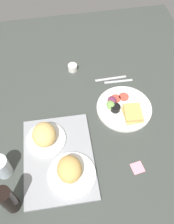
{
  "coord_description": "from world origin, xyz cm",
  "views": [
    {
      "loc": [
        -69.0,
        15.61,
        109.16
      ],
      "look_at": [
        2.0,
        3.0,
        4.0
      ],
      "focal_mm": 38.99,
      "sensor_mm": 36.0,
      "label": 1
    }
  ],
  "objects_px": {
    "sticky_note": "(137,168)",
    "fork": "(118,81)",
    "knife": "(111,78)",
    "bread_plate_far": "(45,136)",
    "plate_with_salad": "(124,108)",
    "serving_tray": "(59,158)",
    "soda_bottle": "(8,200)",
    "espresso_cup": "(73,68)",
    "bread_plate_near": "(70,171)",
    "drinking_glass": "(2,167)"
  },
  "relations": [
    {
      "from": "plate_with_salad",
      "to": "espresso_cup",
      "type": "relative_size",
      "value": 5.36
    },
    {
      "from": "serving_tray",
      "to": "soda_bottle",
      "type": "bearing_deg",
      "value": 130.45
    },
    {
      "from": "knife",
      "to": "sticky_note",
      "type": "bearing_deg",
      "value": 88.78
    },
    {
      "from": "soda_bottle",
      "to": "fork",
      "type": "xyz_separation_m",
      "value": [
        0.61,
        -0.62,
        -0.09
      ]
    },
    {
      "from": "bread_plate_near",
      "to": "plate_with_salad",
      "type": "distance_m",
      "value": 0.46
    },
    {
      "from": "bread_plate_near",
      "to": "drinking_glass",
      "type": "xyz_separation_m",
      "value": [
        0.07,
        0.3,
        0.0
      ]
    },
    {
      "from": "serving_tray",
      "to": "sticky_note",
      "type": "height_order",
      "value": "serving_tray"
    },
    {
      "from": "drinking_glass",
      "to": "espresso_cup",
      "type": "height_order",
      "value": "drinking_glass"
    },
    {
      "from": "plate_with_salad",
      "to": "knife",
      "type": "height_order",
      "value": "plate_with_salad"
    },
    {
      "from": "bread_plate_near",
      "to": "bread_plate_far",
      "type": "xyz_separation_m",
      "value": [
        0.19,
        0.1,
        0.0
      ]
    },
    {
      "from": "bread_plate_far",
      "to": "drinking_glass",
      "type": "distance_m",
      "value": 0.24
    },
    {
      "from": "soda_bottle",
      "to": "knife",
      "type": "distance_m",
      "value": 0.87
    },
    {
      "from": "soda_bottle",
      "to": "knife",
      "type": "height_order",
      "value": "soda_bottle"
    },
    {
      "from": "fork",
      "to": "sticky_note",
      "type": "distance_m",
      "value": 0.54
    },
    {
      "from": "bread_plate_far",
      "to": "knife",
      "type": "xyz_separation_m",
      "value": [
        0.36,
        -0.42,
        -0.06
      ]
    },
    {
      "from": "bread_plate_near",
      "to": "espresso_cup",
      "type": "bearing_deg",
      "value": -8.88
    },
    {
      "from": "knife",
      "to": "sticky_note",
      "type": "relative_size",
      "value": 3.39
    },
    {
      "from": "serving_tray",
      "to": "bread_plate_near",
      "type": "bearing_deg",
      "value": -154.19
    },
    {
      "from": "serving_tray",
      "to": "bread_plate_far",
      "type": "height_order",
      "value": "bread_plate_far"
    },
    {
      "from": "bread_plate_far",
      "to": "sticky_note",
      "type": "bearing_deg",
      "value": -117.3
    },
    {
      "from": "bread_plate_near",
      "to": "soda_bottle",
      "type": "relative_size",
      "value": 1.19
    },
    {
      "from": "bread_plate_far",
      "to": "fork",
      "type": "bearing_deg",
      "value": -54.31
    },
    {
      "from": "bread_plate_far",
      "to": "espresso_cup",
      "type": "distance_m",
      "value": 0.51
    },
    {
      "from": "bread_plate_far",
      "to": "plate_with_salad",
      "type": "xyz_separation_m",
      "value": [
        0.12,
        -0.43,
        -0.04
      ]
    },
    {
      "from": "plate_with_salad",
      "to": "serving_tray",
      "type": "bearing_deg",
      "value": 120.24
    },
    {
      "from": "fork",
      "to": "sticky_note",
      "type": "xyz_separation_m",
      "value": [
        -0.54,
        0.04,
        -0.0
      ]
    },
    {
      "from": "bread_plate_far",
      "to": "sticky_note",
      "type": "relative_size",
      "value": 3.47
    },
    {
      "from": "plate_with_salad",
      "to": "drinking_glass",
      "type": "distance_m",
      "value": 0.68
    },
    {
      "from": "bread_plate_far",
      "to": "sticky_note",
      "type": "height_order",
      "value": "bread_plate_far"
    },
    {
      "from": "sticky_note",
      "to": "espresso_cup",
      "type": "bearing_deg",
      "value": 17.12
    },
    {
      "from": "drinking_glass",
      "to": "fork",
      "type": "relative_size",
      "value": 0.69
    },
    {
      "from": "bread_plate_near",
      "to": "fork",
      "type": "bearing_deg",
      "value": -34.47
    },
    {
      "from": "soda_bottle",
      "to": "drinking_glass",
      "type": "bearing_deg",
      "value": 13.32
    },
    {
      "from": "bread_plate_far",
      "to": "soda_bottle",
      "type": "distance_m",
      "value": 0.33
    },
    {
      "from": "drinking_glass",
      "to": "knife",
      "type": "bearing_deg",
      "value": -52.14
    },
    {
      "from": "espresso_cup",
      "to": "bread_plate_near",
      "type": "bearing_deg",
      "value": 171.12
    },
    {
      "from": "espresso_cup",
      "to": "drinking_glass",
      "type": "bearing_deg",
      "value": 145.75
    },
    {
      "from": "soda_bottle",
      "to": "sticky_note",
      "type": "height_order",
      "value": "soda_bottle"
    },
    {
      "from": "knife",
      "to": "bread_plate_far",
      "type": "bearing_deg",
      "value": 39.95
    },
    {
      "from": "serving_tray",
      "to": "bread_plate_far",
      "type": "bearing_deg",
      "value": 27.41
    },
    {
      "from": "serving_tray",
      "to": "bread_plate_near",
      "type": "height_order",
      "value": "bread_plate_near"
    },
    {
      "from": "serving_tray",
      "to": "sticky_note",
      "type": "bearing_deg",
      "value": -107.31
    },
    {
      "from": "bread_plate_near",
      "to": "sticky_note",
      "type": "bearing_deg",
      "value": -93.23
    },
    {
      "from": "sticky_note",
      "to": "fork",
      "type": "bearing_deg",
      "value": -4.75
    },
    {
      "from": "bread_plate_far",
      "to": "espresso_cup",
      "type": "relative_size",
      "value": 3.47
    },
    {
      "from": "bread_plate_far",
      "to": "fork",
      "type": "distance_m",
      "value": 0.56
    },
    {
      "from": "serving_tray",
      "to": "fork",
      "type": "height_order",
      "value": "serving_tray"
    },
    {
      "from": "plate_with_salad",
      "to": "espresso_cup",
      "type": "xyz_separation_m",
      "value": [
        0.35,
        0.23,
        0.0
      ]
    },
    {
      "from": "serving_tray",
      "to": "fork",
      "type": "bearing_deg",
      "value": -43.36
    },
    {
      "from": "bread_plate_near",
      "to": "espresso_cup",
      "type": "distance_m",
      "value": 0.67
    }
  ]
}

